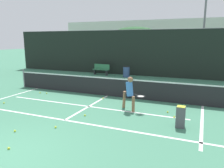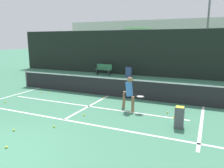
{
  "view_description": "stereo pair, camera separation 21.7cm",
  "coord_description": "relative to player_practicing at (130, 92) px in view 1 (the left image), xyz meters",
  "views": [
    {
      "loc": [
        4.4,
        -3.37,
        2.81
      ],
      "look_at": [
        0.85,
        5.08,
        0.95
      ],
      "focal_mm": 35.0,
      "sensor_mm": 36.0,
      "label": 1
    },
    {
      "loc": [
        4.6,
        -3.28,
        2.81
      ],
      "look_at": [
        0.85,
        5.08,
        0.95
      ],
      "focal_mm": 35.0,
      "sensor_mm": 36.0,
      "label": 2
    }
  ],
  "objects": [
    {
      "name": "tennis_ball_scattered_5",
      "position": [
        -1.3,
        -1.35,
        -0.73
      ],
      "size": [
        0.07,
        0.07,
        0.07
      ],
      "primitive_type": "sphere",
      "color": "#D1E033",
      "rests_on": "ground"
    },
    {
      "name": "tennis_ball_scattered_2",
      "position": [
        1.81,
        -0.22,
        -0.73
      ],
      "size": [
        0.07,
        0.07,
        0.07
      ],
      "primitive_type": "sphere",
      "color": "#D1E033",
      "rests_on": "ground"
    },
    {
      "name": "tree_mid",
      "position": [
        -3.84,
        13.19,
        2.84
      ],
      "size": [
        3.62,
        3.62,
        4.09
      ],
      "color": "brown",
      "rests_on": "ground"
    },
    {
      "name": "net",
      "position": [
        -1.75,
        1.74,
        -0.25
      ],
      "size": [
        11.09,
        0.09,
        1.07
      ],
      "color": "slate",
      "rests_on": "ground"
    },
    {
      "name": "courtside_bench",
      "position": [
        -5.02,
        7.83,
        -0.3
      ],
      "size": [
        1.46,
        0.53,
        0.86
      ],
      "rotation": [
        0.0,
        0.0,
        -0.11
      ],
      "color": "#33724C",
      "rests_on": "ground"
    },
    {
      "name": "tennis_ball_scattered_10",
      "position": [
        -2.59,
        -3.45,
        -0.73
      ],
      "size": [
        0.07,
        0.07,
        0.07
      ],
      "primitive_type": "sphere",
      "color": "#D1E033",
      "rests_on": "ground"
    },
    {
      "name": "court_service_line",
      "position": [
        -1.75,
        -0.23,
        -0.76
      ],
      "size": [
        8.25,
        0.1,
        0.01
      ],
      "primitive_type": "cube",
      "color": "white",
      "rests_on": "ground"
    },
    {
      "name": "court_center_mark",
      "position": [
        -1.75,
        -0.13,
        -0.76
      ],
      "size": [
        0.1,
        3.74,
        0.01
      ],
      "primitive_type": "cube",
      "color": "white",
      "rests_on": "ground"
    },
    {
      "name": "tennis_ball_scattered_11",
      "position": [
        -5.3,
        0.84,
        -0.73
      ],
      "size": [
        0.07,
        0.07,
        0.07
      ],
      "primitive_type": "sphere",
      "color": "#D1E033",
      "rests_on": "ground"
    },
    {
      "name": "trash_bin",
      "position": [
        -2.76,
        7.56,
        -0.34
      ],
      "size": [
        0.53,
        0.53,
        0.83
      ],
      "color": "#384C7F",
      "rests_on": "ground"
    },
    {
      "name": "player_practicing",
      "position": [
        0.0,
        0.0,
        0.0
      ],
      "size": [
        1.14,
        0.63,
        1.38
      ],
      "rotation": [
        0.0,
        0.0,
        -0.61
      ],
      "color": "#8C6042",
      "rests_on": "ground"
    },
    {
      "name": "parked_car",
      "position": [
        -3.71,
        11.79,
        -0.13
      ],
      "size": [
        1.74,
        4.54,
        1.5
      ],
      "color": "black",
      "rests_on": "ground"
    },
    {
      "name": "court_baseline_near",
      "position": [
        -1.75,
        -2.0,
        -0.76
      ],
      "size": [
        11.0,
        0.1,
        0.01
      ],
      "primitive_type": "cube",
      "color": "white",
      "rests_on": "ground"
    },
    {
      "name": "building_far",
      "position": [
        -1.75,
        26.46,
        2.13
      ],
      "size": [
        36.0,
        2.4,
        5.77
      ],
      "primitive_type": "cube",
      "color": "beige",
      "rests_on": "ground"
    },
    {
      "name": "tennis_ball_scattered_6",
      "position": [
        -4.91,
        0.9,
        -0.73
      ],
      "size": [
        0.07,
        0.07,
        0.07
      ],
      "primitive_type": "sphere",
      "color": "#D1E033",
      "rests_on": "ground"
    },
    {
      "name": "ball_hopper",
      "position": [
        2.1,
        -1.06,
        -0.39
      ],
      "size": [
        0.28,
        0.28,
        0.71
      ],
      "color": "#4C4C51",
      "rests_on": "ground"
    },
    {
      "name": "tennis_ball_scattered_7",
      "position": [
        -1.61,
        -2.71,
        -0.73
      ],
      "size": [
        0.07,
        0.07,
        0.07
      ],
      "primitive_type": "sphere",
      "color": "#D1E033",
      "rests_on": "ground"
    },
    {
      "name": "court_sideline_right",
      "position": [
        2.76,
        -0.13,
        -0.76
      ],
      "size": [
        0.1,
        4.74,
        0.01
      ],
      "primitive_type": "cube",
      "color": "white",
      "rests_on": "ground"
    },
    {
      "name": "court_sideline_left",
      "position": [
        -6.26,
        -0.13,
        -0.76
      ],
      "size": [
        0.1,
        4.74,
        0.01
      ],
      "primitive_type": "cube",
      "color": "white",
      "rests_on": "ground"
    },
    {
      "name": "tennis_ball_scattered_3",
      "position": [
        -5.48,
        -1.33,
        -0.73
      ],
      "size": [
        0.07,
        0.07,
        0.07
      ],
      "primitive_type": "sphere",
      "color": "#D1E033",
      "rests_on": "ground"
    },
    {
      "name": "tennis_ball_scattered_1",
      "position": [
        -1.71,
        1.12,
        -0.73
      ],
      "size": [
        0.07,
        0.07,
        0.07
      ],
      "primitive_type": "sphere",
      "color": "#D1E033",
      "rests_on": "ground"
    },
    {
      "name": "tennis_ball_scattered_9",
      "position": [
        1.5,
        0.25,
        -0.73
      ],
      "size": [
        0.07,
        0.07,
        0.07
      ],
      "primitive_type": "sphere",
      "color": "#D1E033",
      "rests_on": "ground"
    },
    {
      "name": "fence_back",
      "position": [
        -1.75,
        8.61,
        1.03
      ],
      "size": [
        24.0,
        0.06,
        3.6
      ],
      "color": "black",
      "rests_on": "ground"
    },
    {
      "name": "tennis_ball_scattered_8",
      "position": [
        -1.87,
        -4.34,
        -0.73
      ],
      "size": [
        0.07,
        0.07,
        0.07
      ],
      "primitive_type": "sphere",
      "color": "#D1E033",
      "rests_on": "ground"
    }
  ]
}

